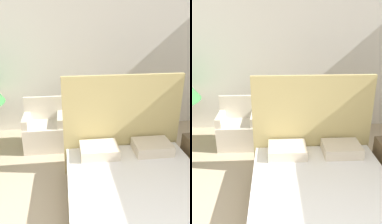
% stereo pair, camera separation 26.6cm
% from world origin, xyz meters
% --- Properties ---
extents(wall_back, '(10.00, 0.06, 2.90)m').
position_xyz_m(wall_back, '(0.00, 4.00, 1.45)').
color(wall_back, white).
rests_on(wall_back, ground_plane).
extents(bed, '(1.69, 2.21, 1.48)m').
position_xyz_m(bed, '(0.34, 1.34, 0.27)').
color(bed, '#8C7A5B').
rests_on(bed, ground_plane).
extents(armchair_near_window_left, '(0.69, 0.56, 0.87)m').
position_xyz_m(armchair_near_window_left, '(-0.85, 3.19, 0.28)').
color(armchair_near_window_left, beige).
rests_on(armchair_near_window_left, ground_plane).
extents(armchair_near_window_right, '(0.72, 0.60, 0.87)m').
position_xyz_m(armchair_near_window_right, '(0.18, 3.19, 0.28)').
color(armchair_near_window_right, beige).
rests_on(armchair_near_window_right, ground_plane).
extents(side_table, '(0.37, 0.37, 0.49)m').
position_xyz_m(side_table, '(-0.33, 3.16, 0.25)').
color(side_table, gold).
rests_on(side_table, ground_plane).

